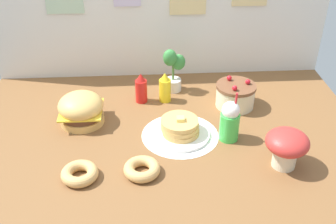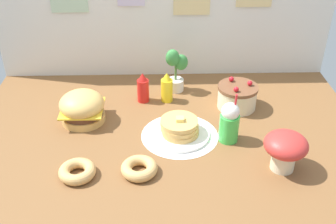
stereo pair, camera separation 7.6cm
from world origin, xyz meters
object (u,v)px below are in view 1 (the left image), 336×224
Objects in this scene: mushroom_stool at (287,145)px; cream_soda_cup at (230,121)px; mustard_bottle at (165,88)px; potted_plant at (173,68)px; donut_chocolate at (142,169)px; burger at (81,109)px; donut_pink_glaze at (80,173)px; pancake_stack at (180,129)px; layer_cake at (235,95)px; ketchup_bottle at (141,89)px.

cream_soda_cup is at bearing 133.37° from mushroom_stool.
potted_plant reaches higher than mustard_bottle.
mustard_bottle is 0.78m from donut_chocolate.
burger is 0.88× the size of cream_soda_cup.
pancake_stack is at bearing 31.91° from donut_pink_glaze.
burger is at bearing 125.74° from donut_chocolate.
pancake_stack is at bearing -80.89° from mustard_bottle.
mushroom_stool is at bearing -46.63° from cream_soda_cup.
pancake_stack is 0.30m from cream_soda_cup.
cream_soda_cup reaches higher than layer_cake.
layer_cake is at bearing 45.92° from donut_chocolate.
ketchup_bottle is at bearing 179.71° from mustard_bottle.
potted_plant is at bearing 75.53° from donut_chocolate.
pancake_stack is at bearing -141.30° from layer_cake.
mustard_bottle is 0.96m from mushroom_stool.
mustard_bottle is at bearing -114.13° from potted_plant.
donut_pink_glaze is (-0.97, -0.67, -0.05)m from layer_cake.
donut_chocolate is at bearing -104.47° from potted_plant.
ketchup_bottle is 0.84m from donut_pink_glaze.
donut_pink_glaze is at bearing -178.34° from mushroom_stool.
potted_plant reaches higher than burger.
layer_cake is 1.13× the size of mushroom_stool.
pancake_stack is at bearing 170.35° from cream_soda_cup.
cream_soda_cup is at bearing -106.95° from layer_cake.
donut_chocolate is (-0.00, -0.76, -0.07)m from ketchup_bottle.
layer_cake is 1.34× the size of donut_pink_glaze.
mustard_bottle is (0.16, -0.00, 0.00)m from ketchup_bottle.
burger is 0.93m from cream_soda_cup.
burger is at bearing 156.40° from mushroom_stool.
donut_pink_glaze is 0.61× the size of potted_plant.
burger is 0.64m from donut_chocolate.
pancake_stack is 1.83× the size of donut_chocolate.
burger is 0.59m from mustard_bottle.
ketchup_bottle is (-0.63, 0.10, 0.02)m from layer_cake.
burger is 1.33× the size of ketchup_bottle.
layer_cake reaches higher than pancake_stack.
cream_soda_cup is 0.60m from donut_chocolate.
ketchup_bottle is at bearing 89.63° from donut_chocolate.
cream_soda_cup is 0.68m from potted_plant.
mustard_bottle is at bearing 23.47° from burger.
pancake_stack is at bearing -89.75° from potted_plant.
burger is 1.43× the size of donut_pink_glaze.
potted_plant reaches higher than mushroom_stool.
mushroom_stool reaches higher than donut_chocolate.
cream_soda_cup reaches higher than mushroom_stool.
ketchup_bottle is at bearing 31.91° from burger.
ketchup_bottle reaches higher than burger.
potted_plant reaches higher than donut_pink_glaze.
layer_cake is at bearing -31.04° from potted_plant.
mustard_bottle is at bearing 77.50° from donut_chocolate.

